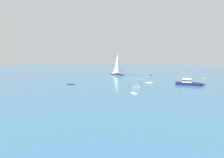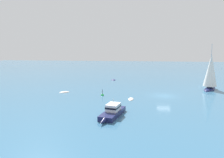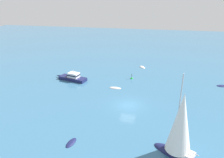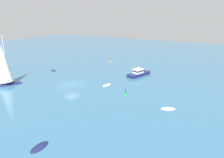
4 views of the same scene
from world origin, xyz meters
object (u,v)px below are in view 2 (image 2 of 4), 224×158
object	(u,v)px
tender	(64,92)
tender_1	(113,80)
sailboat	(211,74)
mooring_buoy	(102,95)
dinghy	(131,99)
launch	(112,112)

from	to	relation	value
tender	tender_1	world-z (taller)	tender
sailboat	tender_1	size ratio (longest dim) A/B	4.05
sailboat	tender	size ratio (longest dim) A/B	4.33
tender	tender_1	xyz separation A→B (m)	(16.41, -8.53, 0.00)
mooring_buoy	dinghy	bearing A→B (deg)	-114.97
dinghy	mooring_buoy	world-z (taller)	mooring_buoy
tender_1	launch	bearing A→B (deg)	177.01
tender	mooring_buoy	bearing A→B (deg)	137.60
tender_1	mooring_buoy	bearing A→B (deg)	170.60
tender	tender_1	bearing A→B (deg)	-147.69
launch	sailboat	xyz separation A→B (m)	(19.91, -19.28, 2.88)
dinghy	tender_1	xyz separation A→B (m)	(20.74, 5.12, 0.00)
launch	mooring_buoy	bearing A→B (deg)	-150.88
dinghy	tender	world-z (taller)	tender
sailboat	dinghy	distance (m)	20.07
sailboat	tender	bearing A→B (deg)	-48.85
dinghy	mooring_buoy	bearing A→B (deg)	-111.62
launch	dinghy	bearing A→B (deg)	-179.38
launch	mooring_buoy	size ratio (longest dim) A/B	5.11
launch	sailboat	bearing A→B (deg)	150.69
dinghy	tender	bearing A→B (deg)	-104.25
sailboat	mooring_buoy	distance (m)	23.95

